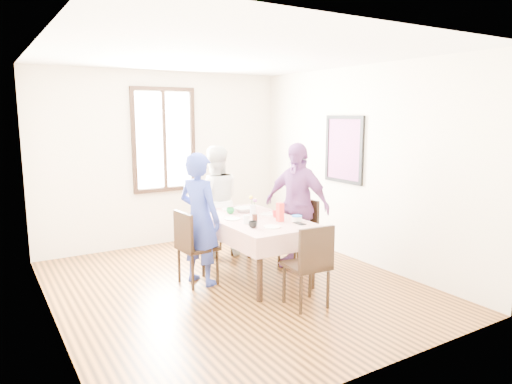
{
  "coord_description": "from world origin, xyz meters",
  "views": [
    {
      "loc": [
        -2.56,
        -4.69,
        2.05
      ],
      "look_at": [
        0.38,
        0.1,
        1.1
      ],
      "focal_mm": 32.49,
      "sensor_mm": 36.0,
      "label": 1
    }
  ],
  "objects_px": {
    "chair_left": "(198,247)",
    "chair_right": "(297,233)",
    "person_left": "(199,219)",
    "person_far": "(216,201)",
    "chair_near": "(306,265)",
    "person_right": "(296,206)",
    "chair_far": "(216,225)",
    "dining_table": "(254,248)"
  },
  "relations": [
    {
      "from": "chair_left",
      "to": "chair_right",
      "type": "bearing_deg",
      "value": 80.83
    },
    {
      "from": "chair_right",
      "to": "chair_left",
      "type": "bearing_deg",
      "value": 82.52
    },
    {
      "from": "person_left",
      "to": "person_far",
      "type": "height_order",
      "value": "same"
    },
    {
      "from": "chair_near",
      "to": "person_far",
      "type": "height_order",
      "value": "person_far"
    },
    {
      "from": "person_right",
      "to": "chair_near",
      "type": "bearing_deg",
      "value": -51.6
    },
    {
      "from": "chair_left",
      "to": "person_left",
      "type": "height_order",
      "value": "person_left"
    },
    {
      "from": "chair_far",
      "to": "person_far",
      "type": "relative_size",
      "value": 0.57
    },
    {
      "from": "dining_table",
      "to": "chair_near",
      "type": "xyz_separation_m",
      "value": [
        0.0,
        -1.08,
        0.08
      ]
    },
    {
      "from": "chair_right",
      "to": "person_far",
      "type": "height_order",
      "value": "person_far"
    },
    {
      "from": "chair_left",
      "to": "chair_far",
      "type": "bearing_deg",
      "value": 137.43
    },
    {
      "from": "chair_right",
      "to": "chair_far",
      "type": "bearing_deg",
      "value": 31.09
    },
    {
      "from": "chair_near",
      "to": "person_far",
      "type": "bearing_deg",
      "value": 94.48
    },
    {
      "from": "chair_far",
      "to": "person_right",
      "type": "xyz_separation_m",
      "value": [
        0.69,
        -1.03,
        0.39
      ]
    },
    {
      "from": "chair_left",
      "to": "chair_far",
      "type": "xyz_separation_m",
      "value": [
        0.71,
        0.93,
        0.0
      ]
    },
    {
      "from": "person_far",
      "to": "dining_table",
      "type": "bearing_deg",
      "value": 107.47
    },
    {
      "from": "person_left",
      "to": "chair_far",
      "type": "bearing_deg",
      "value": -60.6
    },
    {
      "from": "chair_right",
      "to": "person_far",
      "type": "distance_m",
      "value": 1.28
    },
    {
      "from": "chair_near",
      "to": "person_right",
      "type": "bearing_deg",
      "value": 62.95
    },
    {
      "from": "dining_table",
      "to": "person_right",
      "type": "distance_m",
      "value": 0.83
    },
    {
      "from": "chair_right",
      "to": "chair_far",
      "type": "distance_m",
      "value": 1.25
    },
    {
      "from": "chair_left",
      "to": "chair_far",
      "type": "relative_size",
      "value": 1.0
    },
    {
      "from": "chair_far",
      "to": "person_left",
      "type": "bearing_deg",
      "value": 51.47
    },
    {
      "from": "dining_table",
      "to": "chair_far",
      "type": "relative_size",
      "value": 1.72
    },
    {
      "from": "chair_left",
      "to": "chair_far",
      "type": "distance_m",
      "value": 1.17
    },
    {
      "from": "chair_left",
      "to": "person_left",
      "type": "xyz_separation_m",
      "value": [
        0.02,
        0.0,
        0.35
      ]
    },
    {
      "from": "dining_table",
      "to": "chair_far",
      "type": "xyz_separation_m",
      "value": [
        0.0,
        1.08,
        0.08
      ]
    },
    {
      "from": "chair_near",
      "to": "chair_far",
      "type": "bearing_deg",
      "value": 94.48
    },
    {
      "from": "dining_table",
      "to": "chair_left",
      "type": "bearing_deg",
      "value": 168.31
    },
    {
      "from": "chair_far",
      "to": "chair_near",
      "type": "xyz_separation_m",
      "value": [
        0.0,
        -2.15,
        0.0
      ]
    },
    {
      "from": "dining_table",
      "to": "person_left",
      "type": "relative_size",
      "value": 0.97
    },
    {
      "from": "chair_near",
      "to": "chair_left",
      "type": "bearing_deg",
      "value": 124.6
    },
    {
      "from": "chair_left",
      "to": "chair_near",
      "type": "height_order",
      "value": "same"
    },
    {
      "from": "person_far",
      "to": "person_right",
      "type": "relative_size",
      "value": 0.95
    },
    {
      "from": "person_left",
      "to": "person_right",
      "type": "xyz_separation_m",
      "value": [
        1.38,
        -0.1,
        0.04
      ]
    },
    {
      "from": "chair_left",
      "to": "person_far",
      "type": "relative_size",
      "value": 0.57
    },
    {
      "from": "dining_table",
      "to": "person_right",
      "type": "bearing_deg",
      "value": 4.05
    },
    {
      "from": "chair_far",
      "to": "person_far",
      "type": "distance_m",
      "value": 0.35
    },
    {
      "from": "chair_near",
      "to": "person_left",
      "type": "bearing_deg",
      "value": 123.93
    },
    {
      "from": "chair_far",
      "to": "person_far",
      "type": "bearing_deg",
      "value": 88.07
    },
    {
      "from": "chair_right",
      "to": "person_far",
      "type": "relative_size",
      "value": 0.57
    },
    {
      "from": "chair_left",
      "to": "person_left",
      "type": "bearing_deg",
      "value": 84.78
    },
    {
      "from": "person_right",
      "to": "chair_right",
      "type": "bearing_deg",
      "value": 69.94
    }
  ]
}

